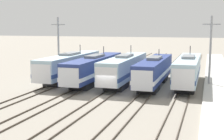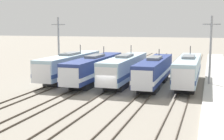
{
  "view_description": "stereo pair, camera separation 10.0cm",
  "coord_description": "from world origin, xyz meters",
  "px_view_note": "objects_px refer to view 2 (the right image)",
  "views": [
    {
      "loc": [
        11.72,
        -35.21,
        8.35
      ],
      "look_at": [
        -0.49,
        3.76,
        2.58
      ],
      "focal_mm": 50.0,
      "sensor_mm": 36.0,
      "label": 1
    },
    {
      "loc": [
        11.82,
        -35.18,
        8.35
      ],
      "look_at": [
        -0.49,
        3.76,
        2.58
      ],
      "focal_mm": 50.0,
      "sensor_mm": 36.0,
      "label": 2
    }
  ],
  "objects_px": {
    "locomotive_center_right": "(154,71)",
    "locomotive_far_right": "(188,71)",
    "locomotive_center_left": "(94,69)",
    "locomotive_center": "(124,69)",
    "catenary_tower_left": "(59,46)",
    "locomotive_far_left": "(69,66)",
    "catenary_tower_right": "(211,49)"
  },
  "relations": [
    {
      "from": "locomotive_center_right",
      "to": "locomotive_far_right",
      "type": "distance_m",
      "value": 4.77
    },
    {
      "from": "locomotive_center_right",
      "to": "catenary_tower_right",
      "type": "xyz_separation_m",
      "value": [
        7.38,
        3.01,
        2.99
      ]
    },
    {
      "from": "catenary_tower_left",
      "to": "locomotive_center_right",
      "type": "bearing_deg",
      "value": -10.56
    },
    {
      "from": "catenary_tower_right",
      "to": "locomotive_center",
      "type": "bearing_deg",
      "value": -168.08
    },
    {
      "from": "locomotive_far_right",
      "to": "locomotive_center",
      "type": "bearing_deg",
      "value": -172.58
    },
    {
      "from": "locomotive_center_left",
      "to": "catenary_tower_left",
      "type": "relative_size",
      "value": 1.89
    },
    {
      "from": "locomotive_far_right",
      "to": "locomotive_center_left",
      "type": "bearing_deg",
      "value": -173.26
    },
    {
      "from": "locomotive_center",
      "to": "locomotive_far_right",
      "type": "distance_m",
      "value": 9.01
    },
    {
      "from": "locomotive_center",
      "to": "catenary_tower_right",
      "type": "distance_m",
      "value": 12.46
    },
    {
      "from": "locomotive_center_right",
      "to": "locomotive_far_left",
      "type": "bearing_deg",
      "value": 175.56
    },
    {
      "from": "catenary_tower_left",
      "to": "catenary_tower_right",
      "type": "bearing_deg",
      "value": 0.0
    },
    {
      "from": "locomotive_center_left",
      "to": "locomotive_center",
      "type": "distance_m",
      "value": 4.49
    },
    {
      "from": "locomotive_center_left",
      "to": "locomotive_center",
      "type": "relative_size",
      "value": 1.07
    },
    {
      "from": "catenary_tower_left",
      "to": "locomotive_center_left",
      "type": "bearing_deg",
      "value": -22.09
    },
    {
      "from": "locomotive_far_right",
      "to": "locomotive_center_right",
      "type": "bearing_deg",
      "value": -159.51
    },
    {
      "from": "locomotive_center_left",
      "to": "locomotive_far_right",
      "type": "height_order",
      "value": "locomotive_far_right"
    },
    {
      "from": "locomotive_center_right",
      "to": "locomotive_far_right",
      "type": "relative_size",
      "value": 1.01
    },
    {
      "from": "locomotive_far_left",
      "to": "locomotive_center_right",
      "type": "xyz_separation_m",
      "value": [
        13.4,
        -1.04,
        -0.07
      ]
    },
    {
      "from": "locomotive_center_left",
      "to": "locomotive_center_right",
      "type": "xyz_separation_m",
      "value": [
        8.93,
        -0.09,
        -0.0
      ]
    },
    {
      "from": "catenary_tower_right",
      "to": "locomotive_far_right",
      "type": "bearing_deg",
      "value": -155.36
    },
    {
      "from": "locomotive_far_left",
      "to": "locomotive_center",
      "type": "height_order",
      "value": "locomotive_center"
    },
    {
      "from": "locomotive_far_right",
      "to": "catenary_tower_right",
      "type": "bearing_deg",
      "value": 24.64
    },
    {
      "from": "locomotive_center_left",
      "to": "locomotive_far_right",
      "type": "xyz_separation_m",
      "value": [
        13.4,
        1.58,
        0.07
      ]
    },
    {
      "from": "locomotive_center_right",
      "to": "locomotive_far_right",
      "type": "xyz_separation_m",
      "value": [
        4.47,
        1.67,
        0.07
      ]
    },
    {
      "from": "locomotive_far_left",
      "to": "locomotive_center",
      "type": "xyz_separation_m",
      "value": [
        8.93,
        -0.53,
        -0.0
      ]
    },
    {
      "from": "locomotive_far_left",
      "to": "catenary_tower_left",
      "type": "bearing_deg",
      "value": 144.24
    },
    {
      "from": "locomotive_center_left",
      "to": "locomotive_center_right",
      "type": "bearing_deg",
      "value": -0.55
    },
    {
      "from": "locomotive_center",
      "to": "locomotive_center_right",
      "type": "distance_m",
      "value": 4.5
    },
    {
      "from": "locomotive_far_right",
      "to": "catenary_tower_left",
      "type": "distance_m",
      "value": 20.84
    },
    {
      "from": "locomotive_center",
      "to": "locomotive_far_left",
      "type": "bearing_deg",
      "value": 176.58
    },
    {
      "from": "locomotive_center_left",
      "to": "locomotive_far_right",
      "type": "bearing_deg",
      "value": 6.74
    },
    {
      "from": "locomotive_center",
      "to": "catenary_tower_left",
      "type": "xyz_separation_m",
      "value": [
        -11.66,
        2.5,
        2.92
      ]
    }
  ]
}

